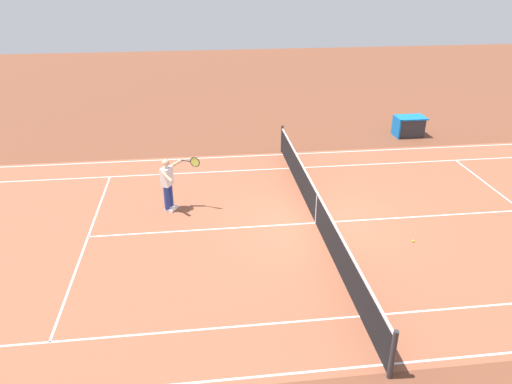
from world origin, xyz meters
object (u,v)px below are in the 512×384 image
object	(u,v)px
tennis_net	(317,208)
tennis_player_near	(168,182)
tennis_ball	(413,241)
equipment_cart_tarped	(409,126)

from	to	relation	value
tennis_net	tennis_player_near	size ratio (longest dim) A/B	6.89
tennis_ball	equipment_cart_tarped	bearing A→B (deg)	-111.78
tennis_net	equipment_cart_tarped	bearing A→B (deg)	-129.04
tennis_ball	equipment_cart_tarped	size ratio (longest dim) A/B	0.05
tennis_net	tennis_ball	bearing A→B (deg)	150.35
tennis_ball	tennis_net	bearing A→B (deg)	-29.65
tennis_player_near	tennis_ball	bearing A→B (deg)	157.58
tennis_net	equipment_cart_tarped	world-z (taller)	tennis_net
tennis_player_near	tennis_ball	world-z (taller)	tennis_player_near
tennis_net	tennis_player_near	distance (m)	4.43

